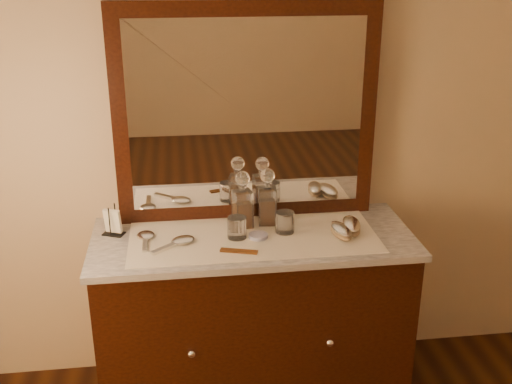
{
  "coord_description": "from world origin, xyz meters",
  "views": [
    {
      "loc": [
        -0.32,
        -0.51,
        2.04
      ],
      "look_at": [
        0.0,
        1.85,
        1.1
      ],
      "focal_mm": 43.05,
      "sensor_mm": 36.0,
      "label": 1
    }
  ],
  "objects_px": {
    "decanter_right": "(267,202)",
    "decanter_left": "(243,205)",
    "dresser_cabinet": "(253,319)",
    "brush_far": "(351,226)",
    "mirror_frame": "(246,114)",
    "brush_near": "(341,231)",
    "hand_mirror_inner": "(180,242)",
    "napkin_rack": "(113,223)",
    "pin_dish": "(258,236)",
    "comb": "(239,251)",
    "hand_mirror_outer": "(146,237)"
  },
  "relations": [
    {
      "from": "mirror_frame",
      "to": "napkin_rack",
      "type": "distance_m",
      "value": 0.78
    },
    {
      "from": "hand_mirror_outer",
      "to": "hand_mirror_inner",
      "type": "xyz_separation_m",
      "value": [
        0.15,
        -0.07,
        0.0
      ]
    },
    {
      "from": "decanter_right",
      "to": "hand_mirror_inner",
      "type": "height_order",
      "value": "decanter_right"
    },
    {
      "from": "brush_far",
      "to": "dresser_cabinet",
      "type": "bearing_deg",
      "value": 178.23
    },
    {
      "from": "dresser_cabinet",
      "to": "brush_far",
      "type": "xyz_separation_m",
      "value": [
        0.45,
        -0.01,
        0.47
      ]
    },
    {
      "from": "mirror_frame",
      "to": "brush_near",
      "type": "xyz_separation_m",
      "value": [
        0.39,
        -0.3,
        -0.47
      ]
    },
    {
      "from": "mirror_frame",
      "to": "pin_dish",
      "type": "distance_m",
      "value": 0.56
    },
    {
      "from": "brush_near",
      "to": "brush_far",
      "type": "xyz_separation_m",
      "value": [
        0.06,
        0.04,
        0.0
      ]
    },
    {
      "from": "brush_near",
      "to": "brush_far",
      "type": "distance_m",
      "value": 0.07
    },
    {
      "from": "mirror_frame",
      "to": "brush_near",
      "type": "relative_size",
      "value": 6.79
    },
    {
      "from": "brush_near",
      "to": "hand_mirror_outer",
      "type": "distance_m",
      "value": 0.87
    },
    {
      "from": "dresser_cabinet",
      "to": "mirror_frame",
      "type": "bearing_deg",
      "value": 90.0
    },
    {
      "from": "brush_near",
      "to": "brush_far",
      "type": "height_order",
      "value": "brush_far"
    },
    {
      "from": "brush_near",
      "to": "hand_mirror_outer",
      "type": "height_order",
      "value": "brush_near"
    },
    {
      "from": "mirror_frame",
      "to": "decanter_left",
      "type": "distance_m",
      "value": 0.42
    },
    {
      "from": "brush_near",
      "to": "brush_far",
      "type": "bearing_deg",
      "value": 35.99
    },
    {
      "from": "brush_far",
      "to": "hand_mirror_inner",
      "type": "distance_m",
      "value": 0.78
    },
    {
      "from": "dresser_cabinet",
      "to": "comb",
      "type": "height_order",
      "value": "comb"
    },
    {
      "from": "comb",
      "to": "decanter_left",
      "type": "bearing_deg",
      "value": 96.96
    },
    {
      "from": "mirror_frame",
      "to": "pin_dish",
      "type": "height_order",
      "value": "mirror_frame"
    },
    {
      "from": "decanter_left",
      "to": "brush_near",
      "type": "distance_m",
      "value": 0.46
    },
    {
      "from": "mirror_frame",
      "to": "napkin_rack",
      "type": "height_order",
      "value": "mirror_frame"
    },
    {
      "from": "dresser_cabinet",
      "to": "pin_dish",
      "type": "bearing_deg",
      "value": -55.44
    },
    {
      "from": "brush_near",
      "to": "brush_far",
      "type": "relative_size",
      "value": 0.94
    },
    {
      "from": "mirror_frame",
      "to": "comb",
      "type": "height_order",
      "value": "mirror_frame"
    },
    {
      "from": "decanter_left",
      "to": "hand_mirror_inner",
      "type": "xyz_separation_m",
      "value": [
        -0.29,
        -0.14,
        -0.09
      ]
    },
    {
      "from": "pin_dish",
      "to": "napkin_rack",
      "type": "distance_m",
      "value": 0.65
    },
    {
      "from": "napkin_rack",
      "to": "decanter_left",
      "type": "xyz_separation_m",
      "value": [
        0.59,
        0.0,
        0.05
      ]
    },
    {
      "from": "pin_dish",
      "to": "napkin_rack",
      "type": "bearing_deg",
      "value": 168.83
    },
    {
      "from": "decanter_right",
      "to": "hand_mirror_outer",
      "type": "xyz_separation_m",
      "value": [
        -0.56,
        -0.1,
        -0.1
      ]
    },
    {
      "from": "hand_mirror_inner",
      "to": "napkin_rack",
      "type": "bearing_deg",
      "value": 154.17
    },
    {
      "from": "brush_far",
      "to": "hand_mirror_inner",
      "type": "relative_size",
      "value": 0.9
    },
    {
      "from": "decanter_right",
      "to": "hand_mirror_inner",
      "type": "distance_m",
      "value": 0.45
    },
    {
      "from": "mirror_frame",
      "to": "comb",
      "type": "xyz_separation_m",
      "value": [
        -0.08,
        -0.4,
        -0.49
      ]
    },
    {
      "from": "mirror_frame",
      "to": "decanter_left",
      "type": "xyz_separation_m",
      "value": [
        -0.03,
        -0.14,
        -0.39
      ]
    },
    {
      "from": "brush_near",
      "to": "hand_mirror_inner",
      "type": "distance_m",
      "value": 0.72
    },
    {
      "from": "brush_far",
      "to": "decanter_right",
      "type": "bearing_deg",
      "value": 159.75
    },
    {
      "from": "mirror_frame",
      "to": "brush_near",
      "type": "bearing_deg",
      "value": -37.87
    },
    {
      "from": "dresser_cabinet",
      "to": "decanter_right",
      "type": "height_order",
      "value": "decanter_right"
    },
    {
      "from": "comb",
      "to": "decanter_right",
      "type": "bearing_deg",
      "value": 76.91
    },
    {
      "from": "comb",
      "to": "decanter_left",
      "type": "height_order",
      "value": "decanter_left"
    },
    {
      "from": "decanter_right",
      "to": "hand_mirror_inner",
      "type": "relative_size",
      "value": 1.29
    },
    {
      "from": "pin_dish",
      "to": "decanter_left",
      "type": "xyz_separation_m",
      "value": [
        -0.05,
        0.13,
        0.1
      ]
    },
    {
      "from": "decanter_right",
      "to": "decanter_left",
      "type": "bearing_deg",
      "value": -169.75
    },
    {
      "from": "decanter_left",
      "to": "hand_mirror_inner",
      "type": "bearing_deg",
      "value": -153.92
    },
    {
      "from": "comb",
      "to": "decanter_right",
      "type": "xyz_separation_m",
      "value": [
        0.16,
        0.28,
        0.1
      ]
    },
    {
      "from": "decanter_right",
      "to": "comb",
      "type": "bearing_deg",
      "value": -120.15
    },
    {
      "from": "dresser_cabinet",
      "to": "hand_mirror_outer",
      "type": "bearing_deg",
      "value": 176.99
    },
    {
      "from": "napkin_rack",
      "to": "decanter_right",
      "type": "bearing_deg",
      "value": 1.89
    },
    {
      "from": "dresser_cabinet",
      "to": "napkin_rack",
      "type": "distance_m",
      "value": 0.8
    }
  ]
}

